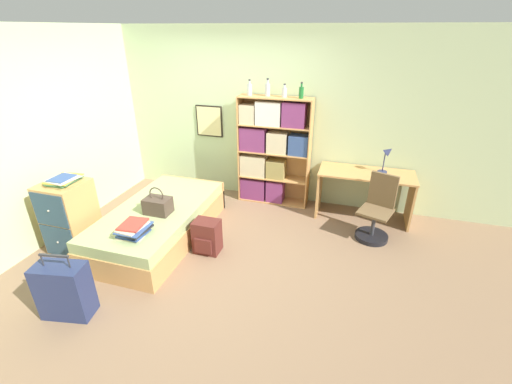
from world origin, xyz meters
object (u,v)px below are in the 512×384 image
(book_stack_on_bed, at_px, (134,229))
(bed, at_px, (160,222))
(bookcase, at_px, (270,150))
(desk_lamp, at_px, (387,155))
(desk, at_px, (365,186))
(dresser, at_px, (70,216))
(backpack, at_px, (207,237))
(handbag, at_px, (158,205))
(bottle_brown, at_px, (268,89))
(magazine_pile_on_dresser, at_px, (63,180))
(bottle_blue, at_px, (301,92))
(suitcase, at_px, (64,290))
(bottle_green, at_px, (250,89))
(bottle_clear, at_px, (284,92))
(desk_chair, at_px, (375,218))

(book_stack_on_bed, bearing_deg, bed, 98.66)
(bookcase, relative_size, desk_lamp, 4.22)
(book_stack_on_bed, bearing_deg, desk, 38.59)
(dresser, xyz_separation_m, desk, (3.46, 1.87, 0.06))
(book_stack_on_bed, distance_m, backpack, 0.87)
(handbag, xyz_separation_m, bottle_brown, (0.96, 1.62, 1.20))
(magazine_pile_on_dresser, distance_m, bottle_blue, 3.22)
(bed, bearing_deg, suitcase, -94.38)
(bottle_blue, height_order, desk, bottle_blue)
(desk, bearing_deg, bookcase, 174.92)
(suitcase, distance_m, dresser, 1.24)
(magazine_pile_on_dresser, bearing_deg, handbag, 22.85)
(suitcase, bearing_deg, bottle_green, 72.87)
(bottle_clear, distance_m, desk, 1.75)
(book_stack_on_bed, relative_size, magazine_pile_on_dresser, 0.98)
(bottle_blue, bearing_deg, backpack, -117.13)
(desk, bearing_deg, handbag, -149.56)
(magazine_pile_on_dresser, relative_size, bottle_clear, 2.08)
(desk_lamp, bearing_deg, suitcase, -135.24)
(desk_chair, bearing_deg, handbag, -160.50)
(book_stack_on_bed, bearing_deg, desk_lamp, 37.06)
(handbag, relative_size, desk, 0.27)
(book_stack_on_bed, bearing_deg, suitcase, -104.08)
(bookcase, height_order, bottle_brown, bottle_brown)
(bed, bearing_deg, bookcase, 52.37)
(suitcase, xyz_separation_m, bottle_clear, (1.42, 2.96, 1.44))
(bottle_green, xyz_separation_m, desk_chair, (1.94, -0.65, -1.46))
(bed, height_order, desk_lamp, desk_lamp)
(bottle_blue, xyz_separation_m, desk_chair, (1.18, -0.63, -1.46))
(bottle_green, relative_size, bottle_clear, 1.21)
(suitcase, height_order, bottle_clear, bottle_clear)
(book_stack_on_bed, relative_size, bookcase, 0.23)
(bottle_green, bearing_deg, handbag, -113.80)
(suitcase, distance_m, bottle_blue, 3.67)
(handbag, relative_size, bottle_clear, 1.92)
(bed, relative_size, handbag, 5.71)
(bottle_blue, height_order, desk_chair, bottle_blue)
(handbag, distance_m, backpack, 0.73)
(bottle_blue, bearing_deg, bed, -137.27)
(dresser, distance_m, bottle_brown, 3.10)
(bottle_clear, xyz_separation_m, desk, (1.25, -0.14, -1.22))
(dresser, bearing_deg, backpack, 13.94)
(book_stack_on_bed, xyz_separation_m, backpack, (0.65, 0.50, -0.29))
(bed, distance_m, bottle_clear, 2.48)
(dresser, distance_m, desk_chair, 3.87)
(handbag, distance_m, magazine_pile_on_dresser, 1.11)
(dresser, bearing_deg, book_stack_on_bed, -5.65)
(handbag, relative_size, desk_lamp, 0.90)
(handbag, distance_m, bottle_clear, 2.33)
(bottle_green, bearing_deg, bottle_brown, 6.13)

